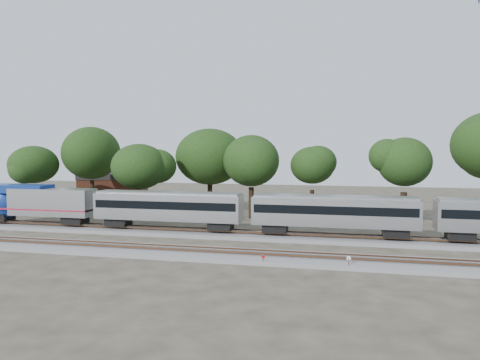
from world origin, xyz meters
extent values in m
plane|color=#383328|center=(0.00, 0.00, 0.00)|extent=(160.00, 160.00, 0.00)
cube|color=slate|center=(0.00, 6.00, 0.20)|extent=(160.00, 5.00, 0.40)
cube|color=brown|center=(0.00, 5.28, 0.66)|extent=(160.00, 0.08, 0.15)
cube|color=brown|center=(0.00, 6.72, 0.66)|extent=(160.00, 0.08, 0.15)
cube|color=slate|center=(0.00, -4.00, 0.20)|extent=(160.00, 5.00, 0.40)
cube|color=brown|center=(0.00, -4.72, 0.66)|extent=(160.00, 0.08, 0.15)
cube|color=brown|center=(0.00, -3.28, 0.66)|extent=(160.00, 0.08, 0.15)
cube|color=#B6B9BE|center=(-25.21, 6.00, 3.31)|extent=(10.71, 3.03, 3.33)
ellipsoid|color=navy|center=(-32.89, 6.00, 3.05)|extent=(5.46, 3.15, 4.65)
cube|color=navy|center=(-30.16, 6.00, 4.87)|extent=(8.59, 2.97, 1.01)
cube|color=black|center=(-32.38, 6.00, 4.06)|extent=(0.45, 2.32, 1.32)
cube|color=maroon|center=(-26.42, 6.00, 2.45)|extent=(13.14, 3.07, 0.18)
cube|color=black|center=(-32.74, 6.00, 1.18)|extent=(2.63, 2.22, 0.91)
cube|color=black|center=(-22.13, 6.00, 1.18)|extent=(2.63, 2.22, 0.91)
cube|color=#B6B9BE|center=(-9.96, 6.00, 3.16)|extent=(17.58, 3.03, 3.03)
cube|color=black|center=(-9.96, 6.00, 3.46)|extent=(16.98, 3.08, 0.91)
cube|color=gray|center=(-9.96, 6.00, 4.72)|extent=(17.18, 2.43, 0.35)
cube|color=black|center=(-16.32, 6.00, 1.18)|extent=(2.63, 2.22, 0.91)
cube|color=black|center=(-3.59, 6.00, 1.18)|extent=(2.63, 2.22, 0.91)
cube|color=#B6B9BE|center=(9.03, 6.00, 3.16)|extent=(17.58, 3.03, 3.03)
cube|color=black|center=(9.03, 6.00, 3.46)|extent=(16.98, 3.08, 0.91)
cube|color=gray|center=(9.03, 6.00, 4.72)|extent=(17.18, 2.43, 0.35)
cube|color=black|center=(2.66, 6.00, 1.18)|extent=(2.63, 2.22, 0.91)
cube|color=black|center=(15.39, 6.00, 1.18)|extent=(2.63, 2.22, 0.91)
cube|color=black|center=(21.65, 6.00, 1.18)|extent=(2.63, 2.22, 0.91)
cylinder|color=#512D19|center=(3.54, -6.27, 0.40)|extent=(0.05, 0.05, 0.80)
cylinder|color=#AC110C|center=(3.54, -6.27, 0.75)|extent=(0.28, 0.06, 0.28)
cylinder|color=#512D19|center=(10.61, -5.93, 0.51)|extent=(0.07, 0.07, 1.01)
cylinder|color=silver|center=(10.61, -5.93, 0.96)|extent=(0.36, 0.13, 0.36)
cube|color=#512D19|center=(8.38, -5.25, 0.15)|extent=(0.58, 0.48, 0.30)
cube|color=brown|center=(-30.77, 31.93, 2.21)|extent=(12.67, 10.32, 4.42)
cube|color=black|center=(-30.77, 31.93, 4.92)|extent=(12.91, 10.56, 0.99)
cylinder|color=black|center=(-35.12, 15.84, 2.02)|extent=(0.70, 0.70, 4.04)
ellipsoid|color=black|center=(-35.12, 15.84, 7.51)|extent=(7.63, 7.63, 6.48)
cylinder|color=black|center=(-28.30, 20.45, 2.47)|extent=(0.70, 0.70, 4.95)
ellipsoid|color=black|center=(-28.30, 20.45, 9.19)|extent=(9.33, 9.33, 7.93)
cylinder|color=black|center=(-17.78, 15.05, 1.99)|extent=(0.70, 0.70, 3.99)
ellipsoid|color=black|center=(-17.78, 15.05, 7.40)|extent=(7.52, 7.52, 6.39)
cylinder|color=black|center=(-10.03, 23.16, 2.33)|extent=(0.70, 0.70, 4.66)
ellipsoid|color=black|center=(-10.03, 23.16, 8.65)|extent=(8.79, 8.79, 7.47)
cylinder|color=black|center=(-2.87, 19.67, 2.20)|extent=(0.70, 0.70, 4.41)
ellipsoid|color=black|center=(-2.87, 19.67, 8.18)|extent=(8.31, 8.31, 7.06)
cylinder|color=black|center=(5.55, 21.23, 2.03)|extent=(0.70, 0.70, 4.07)
ellipsoid|color=black|center=(5.55, 21.23, 7.56)|extent=(7.67, 7.67, 6.52)
cylinder|color=black|center=(17.29, 16.48, 2.22)|extent=(0.70, 0.70, 4.44)
ellipsoid|color=black|center=(17.29, 16.48, 8.25)|extent=(8.38, 8.38, 7.12)
camera|label=1|loc=(10.45, -44.85, 10.06)|focal=35.00mm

